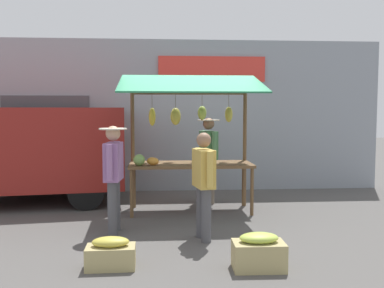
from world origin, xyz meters
TOP-DOWN VIEW (x-y plane):
  - ground_plane at (0.00, 0.00)m, footprint 40.00×40.00m
  - street_backdrop at (0.06, -2.20)m, footprint 9.00×0.30m
  - market_stall at (0.04, -0.01)m, footprint 2.50×1.46m
  - vendor_with_sunhat at (-0.41, -0.75)m, footprint 0.43×0.69m
  - shopper_with_shopping_bag at (-0.06, 1.77)m, footprint 0.30×0.65m
  - shopper_in_grey_tee at (1.25, 1.30)m, footprint 0.41×0.69m
  - produce_crate_near at (-0.57, 2.98)m, footprint 0.60×0.38m
  - produce_crate_side at (1.14, 2.81)m, footprint 0.58×0.34m

SIDE VIEW (x-z plane):
  - ground_plane at x=0.00m, z-range 0.00..0.00m
  - produce_crate_side at x=1.14m, z-range -0.02..0.35m
  - produce_crate_near at x=-0.57m, z-range -0.02..0.41m
  - shopper_with_shopping_bag at x=-0.06m, z-range 0.11..1.63m
  - shopper_in_grey_tee at x=1.25m, z-range 0.14..1.74m
  - vendor_with_sunhat at x=-0.41m, z-range 0.16..1.84m
  - market_stall at x=0.04m, z-range 0.29..2.79m
  - street_backdrop at x=0.06m, z-range 0.00..3.40m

